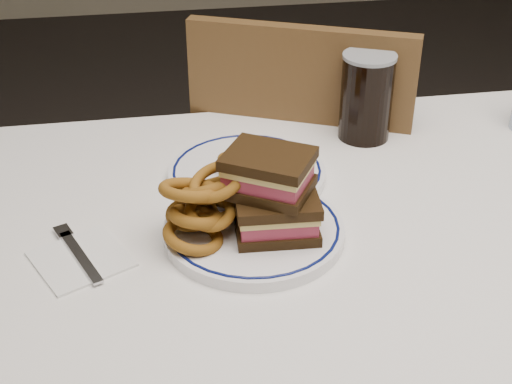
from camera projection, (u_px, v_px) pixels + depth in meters
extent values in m
cube|color=white|center=(385.00, 231.00, 1.08)|extent=(1.26, 0.86, 0.03)
cylinder|color=#4F3319|center=(68.00, 313.00, 1.49)|extent=(0.06, 0.06, 0.71)
cube|color=white|center=(315.00, 148.00, 1.48)|extent=(1.26, 0.01, 0.17)
cube|color=#4F3319|center=(311.00, 201.00, 1.70)|extent=(0.57, 0.57, 0.04)
cylinder|color=#4F3319|center=(387.00, 247.00, 1.93)|extent=(0.04, 0.04, 0.42)
cylinder|color=#4F3319|center=(371.00, 339.00, 1.63)|extent=(0.04, 0.04, 0.42)
cylinder|color=#4F3319|center=(255.00, 228.00, 2.01)|extent=(0.04, 0.04, 0.42)
cylinder|color=#4F3319|center=(217.00, 312.00, 1.71)|extent=(0.04, 0.04, 0.42)
cube|color=#4F3319|center=(298.00, 143.00, 1.40)|extent=(0.41, 0.20, 0.47)
cylinder|color=white|center=(254.00, 231.00, 1.04)|extent=(0.26, 0.26, 0.02)
torus|color=#0A134F|center=(254.00, 226.00, 1.03)|extent=(0.25, 0.25, 0.00)
cube|color=black|center=(276.00, 227.00, 1.02)|extent=(0.12, 0.10, 0.02)
cube|color=#A22F45|center=(276.00, 217.00, 1.01)|extent=(0.11, 0.09, 0.02)
cube|color=#D4B65F|center=(277.00, 208.00, 1.00)|extent=(0.12, 0.09, 0.01)
cube|color=black|center=(277.00, 201.00, 0.99)|extent=(0.12, 0.10, 0.02)
cube|color=black|center=(268.00, 187.00, 0.99)|extent=(0.15, 0.14, 0.02)
cube|color=#A22F45|center=(268.00, 176.00, 0.99)|extent=(0.14, 0.13, 0.02)
cube|color=#D4B65F|center=(268.00, 167.00, 0.98)|extent=(0.14, 0.13, 0.01)
cube|color=black|center=(268.00, 159.00, 0.97)|extent=(0.15, 0.14, 0.02)
torus|color=brown|center=(193.00, 236.00, 0.99)|extent=(0.09, 0.09, 0.04)
torus|color=brown|center=(192.00, 214.00, 1.03)|extent=(0.08, 0.08, 0.02)
torus|color=brown|center=(213.00, 210.00, 1.02)|extent=(0.07, 0.07, 0.02)
torus|color=brown|center=(195.00, 216.00, 0.99)|extent=(0.08, 0.08, 0.05)
torus|color=brown|center=(210.00, 210.00, 0.99)|extent=(0.07, 0.07, 0.04)
torus|color=brown|center=(190.00, 195.00, 1.00)|extent=(0.09, 0.08, 0.06)
torus|color=brown|center=(210.00, 188.00, 1.00)|extent=(0.10, 0.09, 0.07)
torus|color=brown|center=(190.00, 190.00, 0.98)|extent=(0.09, 0.09, 0.05)
torus|color=brown|center=(217.00, 181.00, 0.98)|extent=(0.09, 0.08, 0.05)
cylinder|color=silver|center=(222.00, 194.00, 1.08)|extent=(0.05, 0.05, 0.03)
cylinder|color=#881102|center=(222.00, 189.00, 1.07)|extent=(0.04, 0.04, 0.01)
cylinder|color=black|center=(366.00, 98.00, 1.27)|extent=(0.09, 0.09, 0.15)
cylinder|color=gray|center=(370.00, 56.00, 1.23)|extent=(0.10, 0.10, 0.01)
torus|color=gray|center=(389.00, 88.00, 1.29)|extent=(0.08, 0.04, 0.08)
cylinder|color=white|center=(247.00, 174.00, 1.18)|extent=(0.26, 0.26, 0.02)
torus|color=#0A134F|center=(247.00, 169.00, 1.17)|extent=(0.25, 0.25, 0.00)
torus|color=brown|center=(258.00, 173.00, 1.15)|extent=(0.08, 0.08, 0.03)
torus|color=brown|center=(240.00, 162.00, 1.16)|extent=(0.08, 0.08, 0.05)
cube|color=white|center=(81.00, 259.00, 0.99)|extent=(0.16, 0.16, 0.00)
cube|color=#B8B8BD|center=(81.00, 257.00, 0.99)|extent=(0.07, 0.13, 0.00)
cube|color=#B8B8BD|center=(63.00, 231.00, 1.04)|extent=(0.03, 0.04, 0.00)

